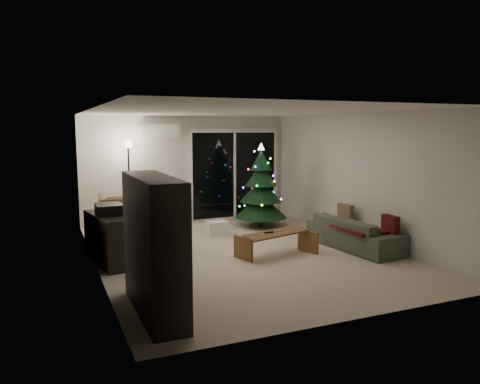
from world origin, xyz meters
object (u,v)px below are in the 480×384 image
Objects in this scene: sofa at (355,233)px; coffee_table at (277,244)px; bookshelf at (137,247)px; media_cabinet at (110,239)px; armchair at (124,215)px; christmas_tree at (261,185)px.

sofa reaches higher than coffee_table.
bookshelf reaches higher than sofa.
sofa is (4.30, 1.57, -0.54)m from bookshelf.
media_cabinet is 0.66× the size of sofa.
armchair reaches higher than coffee_table.
sofa is 1.05× the size of christmas_tree.
coffee_table is at bearing 80.88° from sofa.
christmas_tree reaches higher than bookshelf.
armchair is at bearing 63.78° from media_cabinet.
bookshelf is 3.25m from coffee_table.
sofa is at bearing -19.69° from coffee_table.
bookshelf is 4.61m from sofa.
media_cabinet is at bearing -155.00° from christmas_tree.
christmas_tree is at bearing -178.13° from armchair.
coffee_table is 2.58m from christmas_tree.
bookshelf is at bearing 104.44° from sofa.
armchair is 4.57m from sofa.
sofa is 2.63m from christmas_tree.
christmas_tree is (3.54, 1.65, 0.54)m from media_cabinet.
christmas_tree is (3.54, 4.00, 0.11)m from bookshelf.
coffee_table is at bearing -24.02° from media_cabinet.
media_cabinet is 2.81m from coffee_table.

